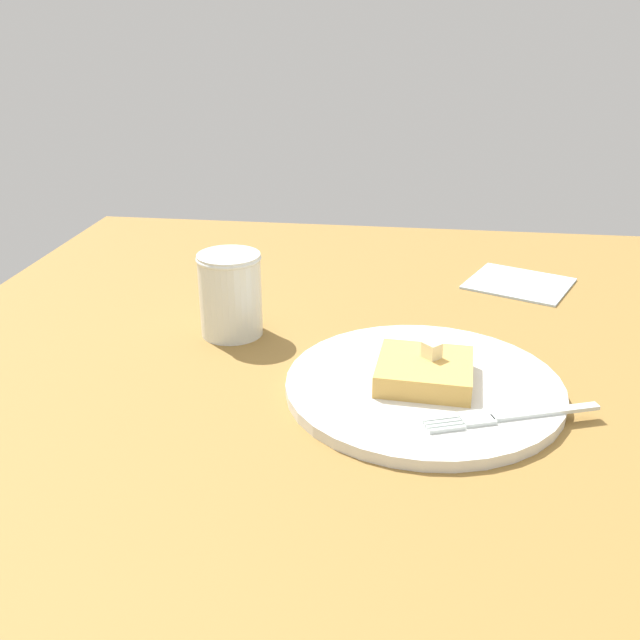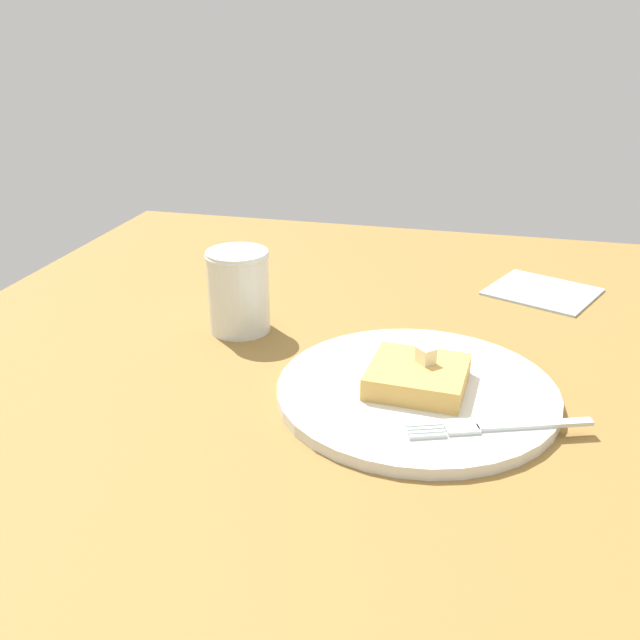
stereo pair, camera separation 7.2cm
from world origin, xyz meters
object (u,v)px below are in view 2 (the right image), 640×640
fork (488,427)px  napkin (542,292)px  plate (417,391)px  syrup_jar (239,292)px

fork → napkin: (36.60, -5.74, -1.13)cm
plate → fork: fork is taller
plate → syrup_jar: (10.56, 21.25, 3.87)cm
fork → napkin: fork is taller
plate → syrup_jar: bearing=63.6°
napkin → plate: bearing=157.9°
syrup_jar → napkin: syrup_jar is taller
plate → fork: (-5.95, -6.67, 0.67)cm
plate → napkin: 33.06cm
fork → syrup_jar: (16.51, 27.92, 3.21)cm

